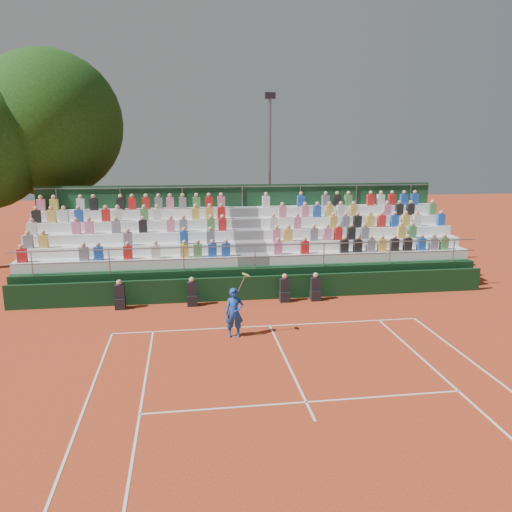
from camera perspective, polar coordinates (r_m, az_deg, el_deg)
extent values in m
plane|color=#B83E1E|center=(18.05, 1.58, -7.99)|extent=(90.00, 90.00, 0.00)
cube|color=white|center=(18.04, 1.58, -7.98)|extent=(11.00, 0.06, 0.01)
cube|color=white|center=(15.14, 3.66, -12.17)|extent=(0.06, 6.40, 0.01)
cube|color=white|center=(13.15, 5.76, -16.28)|extent=(8.22, 0.06, 0.01)
cube|color=black|center=(20.89, 0.12, -3.66)|extent=(20.00, 0.15, 1.00)
cube|color=black|center=(20.52, -15.24, -5.24)|extent=(0.40, 0.40, 0.44)
cube|color=black|center=(20.38, -15.32, -3.95)|extent=(0.38, 0.25, 0.55)
sphere|color=tan|center=(20.28, -15.38, -2.92)|extent=(0.22, 0.22, 0.22)
cube|color=black|center=(20.34, -7.30, -5.04)|extent=(0.40, 0.40, 0.44)
cube|color=black|center=(20.20, -7.34, -3.74)|extent=(0.38, 0.25, 0.55)
sphere|color=tan|center=(20.10, -7.37, -2.70)|extent=(0.22, 0.22, 0.22)
cube|color=black|center=(20.72, 3.28, -4.62)|extent=(0.40, 0.40, 0.44)
cube|color=black|center=(20.59, 3.29, -3.35)|extent=(0.38, 0.25, 0.55)
sphere|color=tan|center=(20.49, 3.31, -2.32)|extent=(0.22, 0.22, 0.22)
cube|color=black|center=(21.01, 6.78, -4.45)|extent=(0.40, 0.40, 0.44)
cube|color=black|center=(20.88, 6.81, -3.19)|extent=(0.38, 0.25, 0.55)
sphere|color=tan|center=(20.78, 6.84, -2.18)|extent=(0.22, 0.22, 0.22)
cube|color=black|center=(23.83, -0.95, -1.37)|extent=(20.00, 5.20, 1.20)
cube|color=white|center=(21.98, -14.37, -0.79)|extent=(9.30, 0.85, 0.42)
cube|color=white|center=(23.34, 12.72, 0.06)|extent=(9.30, 0.85, 0.42)
cube|color=slate|center=(22.03, -0.41, -0.36)|extent=(1.40, 0.85, 0.42)
cube|color=white|center=(22.72, -14.21, 0.73)|extent=(9.30, 0.85, 0.42)
cube|color=white|center=(24.03, 12.06, 1.47)|extent=(9.30, 0.85, 0.42)
cube|color=slate|center=(22.76, -0.70, 1.14)|extent=(1.40, 0.85, 0.42)
cube|color=white|center=(23.47, -14.05, 2.16)|extent=(9.30, 0.85, 0.42)
cube|color=white|center=(24.74, 11.43, 2.80)|extent=(9.30, 0.85, 0.42)
cube|color=slate|center=(23.51, -0.97, 2.55)|extent=(1.40, 0.85, 0.42)
cube|color=white|center=(24.23, -13.91, 3.49)|extent=(9.30, 0.85, 0.42)
cube|color=white|center=(25.47, 10.84, 4.06)|extent=(9.30, 0.85, 0.42)
cube|color=slate|center=(24.28, -1.23, 3.87)|extent=(1.40, 0.85, 0.42)
cube|color=white|center=(25.01, -13.77, 4.74)|extent=(9.30, 0.85, 0.42)
cube|color=white|center=(26.21, 10.28, 5.25)|extent=(9.30, 0.85, 0.42)
cube|color=slate|center=(25.05, -1.46, 5.11)|extent=(1.40, 0.85, 0.42)
cube|color=#184023|center=(25.70, -1.59, 3.29)|extent=(20.00, 0.12, 4.40)
cylinder|color=gray|center=(21.01, -0.10, 1.21)|extent=(20.00, 0.05, 0.05)
cylinder|color=gray|center=(25.35, -1.59, 7.95)|extent=(20.00, 0.05, 0.05)
cube|color=red|center=(22.61, -25.18, 0.04)|extent=(0.36, 0.24, 0.56)
cube|color=slate|center=(22.00, -19.06, 0.23)|extent=(0.36, 0.24, 0.56)
cube|color=#1E4CB2|center=(21.90, -17.55, 0.28)|extent=(0.36, 0.24, 0.56)
cube|color=red|center=(21.73, -14.43, 0.38)|extent=(0.36, 0.24, 0.56)
cube|color=silver|center=(21.63, -11.38, 0.48)|extent=(0.36, 0.24, 0.56)
cube|color=gold|center=(21.59, -8.17, 0.57)|extent=(0.36, 0.24, 0.56)
cube|color=#4C8C4C|center=(21.59, -6.67, 0.62)|extent=(0.36, 0.24, 0.56)
cube|color=#1E4CB2|center=(21.62, -5.01, 0.67)|extent=(0.36, 0.24, 0.56)
cube|color=#1E4CB2|center=(21.65, -3.46, 0.72)|extent=(0.36, 0.24, 0.56)
cube|color=slate|center=(23.31, -24.57, 1.50)|extent=(0.36, 0.24, 0.56)
cube|color=gold|center=(23.14, -23.11, 1.55)|extent=(0.36, 0.24, 0.56)
cube|color=slate|center=(22.48, -14.43, 1.87)|extent=(0.36, 0.24, 0.56)
cube|color=#1E4CB2|center=(22.34, -8.22, 2.08)|extent=(0.36, 0.24, 0.56)
cube|color=slate|center=(22.37, -5.21, 2.17)|extent=(0.36, 0.24, 0.56)
cube|color=silver|center=(24.06, -24.20, 2.86)|extent=(0.36, 0.24, 0.56)
cube|color=pink|center=(23.61, -19.84, 3.05)|extent=(0.36, 0.24, 0.56)
cube|color=pink|center=(23.50, -18.52, 3.11)|extent=(0.36, 0.24, 0.56)
cube|color=slate|center=(23.32, -15.70, 3.22)|extent=(0.36, 0.24, 0.56)
cube|color=black|center=(23.19, -12.79, 3.33)|extent=(0.36, 0.24, 0.56)
cube|color=pink|center=(23.12, -9.72, 3.43)|extent=(0.36, 0.24, 0.56)
cube|color=slate|center=(23.11, -8.29, 3.48)|extent=(0.36, 0.24, 0.56)
cube|color=#4C8C4C|center=(23.14, -5.17, 3.57)|extent=(0.36, 0.24, 0.56)
cube|color=red|center=(23.17, -3.85, 3.60)|extent=(0.36, 0.24, 0.56)
cube|color=black|center=(24.82, -23.81, 4.14)|extent=(0.36, 0.24, 0.56)
cube|color=gold|center=(24.64, -22.30, 4.22)|extent=(0.36, 0.24, 0.56)
cube|color=silver|center=(24.52, -21.08, 4.28)|extent=(0.36, 0.24, 0.56)
cube|color=#1E4CB2|center=(24.38, -19.60, 4.35)|extent=(0.36, 0.24, 0.56)
cube|color=red|center=(24.17, -16.78, 4.48)|extent=(0.36, 0.24, 0.56)
cube|color=silver|center=(24.09, -15.51, 4.53)|extent=(0.36, 0.24, 0.56)
cube|color=#4C8C4C|center=(23.97, -12.64, 4.64)|extent=(0.36, 0.24, 0.56)
cube|color=silver|center=(23.93, -11.21, 4.69)|extent=(0.36, 0.24, 0.56)
cube|color=gold|center=(23.89, -6.91, 4.83)|extent=(0.36, 0.24, 0.56)
cube|color=gold|center=(23.92, -5.31, 4.88)|extent=(0.36, 0.24, 0.56)
cube|color=red|center=(23.95, -3.98, 4.91)|extent=(0.36, 0.24, 0.56)
cube|color=pink|center=(25.57, -23.34, 5.35)|extent=(0.36, 0.24, 0.56)
cube|color=gold|center=(25.43, -22.07, 5.42)|extent=(0.36, 0.24, 0.56)
cube|color=silver|center=(25.16, -19.39, 5.56)|extent=(0.36, 0.24, 0.56)
cube|color=black|center=(25.06, -18.05, 5.63)|extent=(0.36, 0.24, 0.56)
cube|color=black|center=(24.87, -15.20, 5.76)|extent=(0.36, 0.24, 0.56)
cube|color=red|center=(24.81, -13.96, 5.81)|extent=(0.36, 0.24, 0.56)
cube|color=red|center=(24.75, -12.45, 5.87)|extent=(0.36, 0.24, 0.56)
cube|color=slate|center=(24.71, -11.07, 5.93)|extent=(0.36, 0.24, 0.56)
cube|color=pink|center=(24.69, -9.79, 5.97)|extent=(0.36, 0.24, 0.56)
cube|color=slate|center=(24.68, -8.37, 6.02)|extent=(0.36, 0.24, 0.56)
cube|color=#4C8C4C|center=(24.69, -6.82, 6.06)|extent=(0.36, 0.24, 0.56)
cube|color=red|center=(24.71, -5.40, 6.10)|extent=(0.36, 0.24, 0.56)
cube|color=pink|center=(24.74, -4.01, 6.13)|extent=(0.36, 0.24, 0.56)
cube|color=pink|center=(21.95, 2.50, 0.89)|extent=(0.36, 0.24, 0.56)
cube|color=red|center=(22.20, 5.59, 0.98)|extent=(0.36, 0.24, 0.56)
cube|color=black|center=(22.70, 10.04, 1.10)|extent=(0.36, 0.24, 0.56)
cube|color=black|center=(22.90, 11.54, 1.13)|extent=(0.36, 0.24, 0.56)
cube|color=slate|center=(23.11, 12.95, 1.17)|extent=(0.36, 0.24, 0.56)
cube|color=gold|center=(23.30, 14.19, 1.20)|extent=(0.36, 0.24, 0.56)
cube|color=black|center=(23.54, 15.54, 1.23)|extent=(0.36, 0.24, 0.56)
cube|color=black|center=(23.79, 16.93, 1.27)|extent=(0.36, 0.24, 0.56)
cube|color=#1E4CB2|center=(24.08, 18.36, 1.30)|extent=(0.36, 0.24, 0.56)
cube|color=slate|center=(24.35, 19.61, 1.33)|extent=(0.36, 0.24, 0.56)
cube|color=#4C8C4C|center=(24.59, 20.68, 1.35)|extent=(0.36, 0.24, 0.56)
cube|color=pink|center=(22.71, 2.34, 2.36)|extent=(0.36, 0.24, 0.56)
cube|color=gold|center=(22.81, 3.71, 2.40)|extent=(0.36, 0.24, 0.56)
cube|color=slate|center=(23.08, 6.61, 2.46)|extent=(0.36, 0.24, 0.56)
cube|color=pink|center=(23.25, 8.15, 2.49)|extent=(0.36, 0.24, 0.56)
cube|color=red|center=(23.40, 9.37, 2.51)|extent=(0.36, 0.24, 0.56)
cube|color=black|center=(23.60, 10.82, 2.54)|extent=(0.36, 0.24, 0.56)
cube|color=slate|center=(23.81, 12.28, 2.56)|extent=(0.36, 0.24, 0.56)
cube|color=gold|center=(24.50, 16.26, 2.62)|extent=(0.36, 0.24, 0.56)
cube|color=#4C8C4C|center=(24.72, 17.39, 2.63)|extent=(0.36, 0.24, 0.56)
cube|color=silver|center=(23.46, 1.97, 3.74)|extent=(0.36, 0.24, 0.56)
cube|color=pink|center=(23.69, 4.71, 3.79)|extent=(0.36, 0.24, 0.56)
cube|color=gold|center=(24.14, 8.81, 3.84)|extent=(0.36, 0.24, 0.56)
cube|color=slate|center=(24.32, 10.17, 3.86)|extent=(0.36, 0.24, 0.56)
cube|color=black|center=(24.51, 11.51, 3.87)|extent=(0.36, 0.24, 0.56)
cube|color=gold|center=(24.73, 12.89, 3.88)|extent=(0.36, 0.24, 0.56)
cube|color=red|center=(24.95, 14.16, 3.89)|extent=(0.36, 0.24, 0.56)
cube|color=#1E4CB2|center=(25.20, 15.53, 3.90)|extent=(0.36, 0.24, 0.56)
cube|color=gold|center=(25.43, 16.72, 3.90)|extent=(0.36, 0.24, 0.56)
cube|color=silver|center=(25.68, 17.88, 3.90)|extent=(0.36, 0.24, 0.56)
cube|color=#1E4CB2|center=(26.25, 20.36, 3.90)|extent=(0.36, 0.24, 0.56)
cube|color=pink|center=(24.34, 3.03, 5.05)|extent=(0.36, 0.24, 0.56)
cube|color=pink|center=(24.58, 5.62, 5.08)|extent=(0.36, 0.24, 0.56)
cube|color=#1E4CB2|center=(24.73, 7.00, 5.09)|extent=(0.36, 0.24, 0.56)
cube|color=gold|center=(24.90, 8.37, 5.10)|extent=(0.36, 0.24, 0.56)
cube|color=silver|center=(25.07, 9.64, 5.10)|extent=(0.36, 0.24, 0.56)
cube|color=gold|center=(25.27, 11.06, 5.11)|extent=(0.36, 0.24, 0.56)
cube|color=pink|center=(25.90, 14.73, 5.10)|extent=(0.36, 0.24, 0.56)
cube|color=black|center=(26.15, 16.05, 5.10)|extent=(0.36, 0.24, 0.56)
cube|color=black|center=(26.40, 17.23, 5.09)|extent=(0.36, 0.24, 0.56)
cube|color=#4C8C4C|center=(26.92, 19.48, 5.07)|extent=(0.36, 0.24, 0.56)
cube|color=silver|center=(25.00, 1.15, 6.23)|extent=(0.36, 0.24, 0.56)
cube|color=#1E4CB2|center=(25.35, 5.16, 6.27)|extent=(0.36, 0.24, 0.56)
cube|color=slate|center=(25.67, 7.96, 6.28)|extent=(0.36, 0.24, 0.56)
cube|color=black|center=(25.84, 9.24, 6.28)|extent=(0.36, 0.24, 0.56)
cube|color=#4C8C4C|center=(26.02, 10.50, 6.27)|extent=(0.36, 0.24, 0.56)
cube|color=red|center=(26.42, 12.95, 6.26)|extent=(0.36, 0.24, 0.56)
cube|color=silver|center=(26.63, 14.06, 6.24)|extent=(0.36, 0.24, 0.56)
cube|color=red|center=(26.86, 15.26, 6.23)|extent=(0.36, 0.24, 0.56)
cube|color=#1E4CB2|center=(27.12, 16.53, 6.21)|extent=(0.36, 0.24, 0.56)
cube|color=#1E4CB2|center=(27.37, 17.65, 6.19)|extent=(0.36, 0.24, 0.56)
imported|color=#1645AC|center=(16.82, -2.49, -6.50)|extent=(0.63, 0.43, 1.69)
cylinder|color=gray|center=(16.54, -1.66, -3.17)|extent=(0.26, 0.03, 0.51)
cylinder|color=#E5D866|center=(16.48, -1.15, -2.15)|extent=(0.26, 0.28, 0.14)
cylinder|color=#331D12|center=(30.12, -21.71, 3.70)|extent=(0.50, 0.50, 4.32)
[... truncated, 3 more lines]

